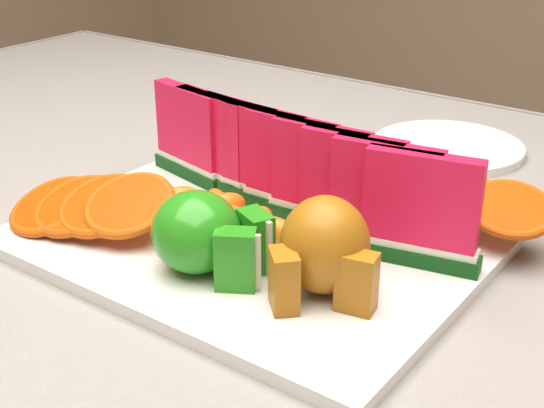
{
  "coord_description": "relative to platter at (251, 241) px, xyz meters",
  "views": [
    {
      "loc": [
        0.46,
        -0.52,
        1.08
      ],
      "look_at": [
        0.12,
        -0.04,
        0.81
      ],
      "focal_mm": 50.0,
      "sensor_mm": 36.0,
      "label": 1
    }
  ],
  "objects": [
    {
      "name": "fork",
      "position": [
        -0.27,
        0.24,
        -0.0
      ],
      "size": [
        0.07,
        0.19,
        0.0
      ],
      "color": "silver",
      "rests_on": "tablecloth"
    },
    {
      "name": "watermelon_row",
      "position": [
        0.0,
        0.06,
        0.05
      ],
      "size": [
        0.39,
        0.07,
        0.1
      ],
      "color": "#0F3A0C",
      "rests_on": "platter"
    },
    {
      "name": "orange_fan_front",
      "position": [
        -0.13,
        -0.07,
        0.03
      ],
      "size": [
        0.18,
        0.12,
        0.05
      ],
      "color": "#DB400C",
      "rests_on": "platter"
    },
    {
      "name": "tangerine_segments",
      "position": [
        -0.03,
        0.01,
        0.02
      ],
      "size": [
        0.16,
        0.07,
        0.03
      ],
      "color": "orange",
      "rests_on": "platter"
    },
    {
      "name": "apple_cluster",
      "position": [
        0.01,
        -0.07,
        0.04
      ],
      "size": [
        0.11,
        0.09,
        0.07
      ],
      "color": "#2D800A",
      "rests_on": "platter"
    },
    {
      "name": "side_plate",
      "position": [
        0.04,
        0.34,
        -0.0
      ],
      "size": [
        0.24,
        0.24,
        0.01
      ],
      "color": "silver",
      "rests_on": "tablecloth"
    },
    {
      "name": "table",
      "position": [
        -0.09,
        0.03,
        -0.11
      ],
      "size": [
        1.4,
        0.9,
        0.75
      ],
      "color": "#503121",
      "rests_on": "ground"
    },
    {
      "name": "platter",
      "position": [
        0.0,
        0.0,
        0.0
      ],
      "size": [
        0.4,
        0.3,
        0.01
      ],
      "color": "silver",
      "rests_on": "tablecloth"
    },
    {
      "name": "orange_fan_back",
      "position": [
        0.05,
        0.13,
        0.03
      ],
      "size": [
        0.38,
        0.11,
        0.05
      ],
      "color": "#DB400C",
      "rests_on": "platter"
    },
    {
      "name": "pear_cluster",
      "position": [
        0.11,
        -0.04,
        0.04
      ],
      "size": [
        0.1,
        0.1,
        0.08
      ],
      "color": "#A57D18",
      "rests_on": "platter"
    },
    {
      "name": "tablecloth",
      "position": [
        -0.09,
        0.03,
        -0.05
      ],
      "size": [
        1.53,
        1.03,
        0.2
      ],
      "color": "gray",
      "rests_on": "table"
    }
  ]
}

